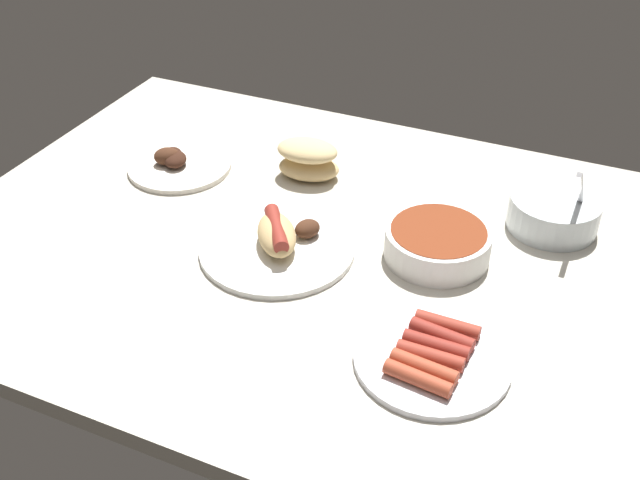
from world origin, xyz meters
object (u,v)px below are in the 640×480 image
Objects in this scene: bowl_chili at (438,242)px; bowl_coleslaw at (554,211)px; plate_grilled_meat at (177,163)px; plate_sausages at (433,356)px; plate_hotdog_assembled at (278,242)px; bread_stack at (308,159)px.

bowl_coleslaw is at bearing 45.94° from bowl_chili.
plate_sausages is at bearing -26.82° from plate_grilled_meat.
bowl_coleslaw reaches higher than plate_hotdog_assembled.
plate_hotdog_assembled is (-39.02, -24.56, -1.53)cm from bowl_coleslaw.
bowl_chili is at bearing -26.17° from bread_stack.
plate_grilled_meat is 0.91× the size of plate_sausages.
plate_hotdog_assembled is (-23.71, -8.74, -1.19)cm from bowl_chili.
bowl_chili is 22.01cm from bowl_coleslaw.
bread_stack is 51.21cm from plate_sausages.
bread_stack is 0.64× the size of plate_grilled_meat.
bowl_chili is 53.21cm from plate_grilled_meat.
bowl_coleslaw is at bearing 76.89° from plate_sausages.
bread_stack is at bearing 153.83° from bowl_chili.
bowl_chili is at bearing -134.06° from bowl_coleslaw.
bowl_coleslaw reaches higher than bowl_chili.
bread_stack is (-28.91, 14.20, 0.82)cm from bowl_chili.
plate_sausages is (59.01, -29.84, -0.00)cm from plate_grilled_meat.
bowl_coleslaw is at bearing 7.43° from plate_grilled_meat.
plate_sausages is at bearing -46.51° from bread_stack.
bowl_chili is 32.22cm from bread_stack.
bowl_chili is 0.79× the size of plate_sausages.
plate_sausages is 33.18cm from plate_hotdog_assembled.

